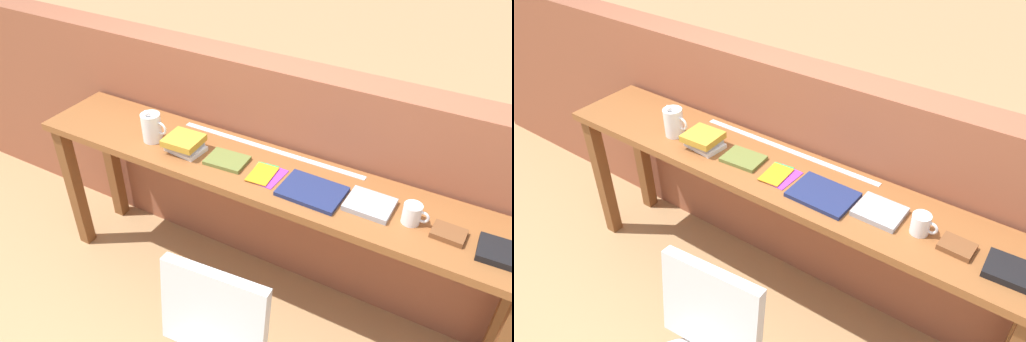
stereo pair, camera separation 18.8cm
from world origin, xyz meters
The scene contains 13 objects.
ground_plane centered at (0.00, 0.00, 0.00)m, with size 40.00×40.00×0.00m, color tan.
brick_wall_back centered at (0.00, 0.64, 0.63)m, with size 6.00×0.20×1.27m, color #935138.
sideboard centered at (0.00, 0.30, 0.74)m, with size 2.50×0.44×0.88m.
pitcher_white centered at (-0.61, 0.25, 0.96)m, with size 0.14×0.10×0.18m.
book_stack_leftmost centered at (-0.41, 0.25, 0.92)m, with size 0.19×0.17×0.08m.
magazine_cycling centered at (-0.17, 0.27, 0.89)m, with size 0.19×0.14×0.02m, color olive.
pamphlet_pile_colourful centered at (0.04, 0.27, 0.88)m, with size 0.16×0.18×0.01m.
book_open_centre centered at (0.28, 0.25, 0.89)m, with size 0.28×0.20×0.02m, color navy.
book_grey_hardcover centered at (0.54, 0.29, 0.89)m, with size 0.20×0.17×0.02m, color #9E9EA3.
mug centered at (0.72, 0.28, 0.92)m, with size 0.11×0.08×0.09m.
leather_journal_brown centered at (0.87, 0.27, 0.89)m, with size 0.13×0.10×0.02m, color brown.
book_repair_rightmost centered at (1.08, 0.26, 0.89)m, with size 0.20×0.15×0.03m, color black.
ruler_metal_back_edge centered at (-0.05, 0.47, 0.88)m, with size 1.01×0.03×0.00m, color silver.
Camera 2 is at (1.09, -1.28, 2.25)m, focal length 35.00 mm.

